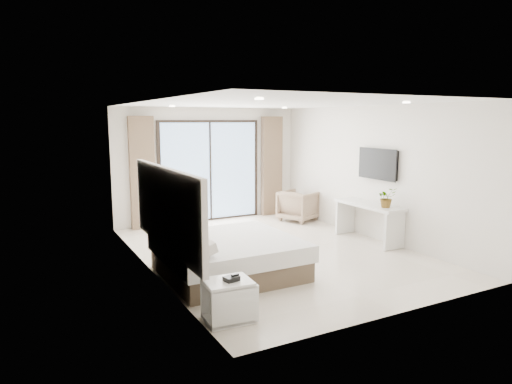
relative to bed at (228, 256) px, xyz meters
The scene contains 8 objects.
ground 1.52m from the bed, 30.25° to the left, with size 6.20×6.20×0.00m, color beige.
room_shell 2.20m from the bed, 52.46° to the left, with size 4.62×6.22×2.72m.
bed is the anchor object (origin of this frame).
nightstand 1.68m from the bed, 114.56° to the right, with size 0.59×0.50×0.51m.
phone 1.71m from the bed, 113.09° to the right, with size 0.17×0.13×0.06m, color black.
console_desk 3.38m from the bed, ahead, with size 0.50×1.60×0.77m.
plant 3.38m from the bed, ahead, with size 0.34×0.38×0.30m, color #33662D.
armchair 4.18m from the bed, 41.33° to the left, with size 0.78×0.73×0.80m, color #928060.
Camera 1 is at (-4.15, -7.05, 2.41)m, focal length 32.00 mm.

